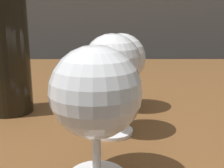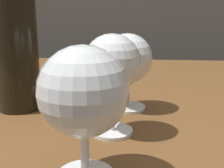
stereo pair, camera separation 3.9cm
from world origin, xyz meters
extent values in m
cube|color=brown|center=(0.00, 0.00, 0.72)|extent=(1.52, 0.95, 0.03)
cylinder|color=white|center=(0.00, -0.35, 0.77)|extent=(0.01, 0.01, 0.06)
sphere|color=white|center=(0.00, -0.35, 0.83)|extent=(0.09, 0.09, 0.09)
ellipsoid|color=#380711|center=(0.00, -0.35, 0.83)|extent=(0.08, 0.08, 0.03)
cylinder|color=white|center=(0.02, -0.23, 0.74)|extent=(0.06, 0.06, 0.00)
cylinder|color=white|center=(0.02, -0.23, 0.78)|extent=(0.01, 0.01, 0.07)
sphere|color=white|center=(0.02, -0.23, 0.84)|extent=(0.08, 0.08, 0.08)
ellipsoid|color=beige|center=(0.02, -0.23, 0.84)|extent=(0.07, 0.07, 0.03)
cylinder|color=white|center=(0.03, -0.12, 0.74)|extent=(0.07, 0.07, 0.00)
cylinder|color=white|center=(0.03, -0.12, 0.77)|extent=(0.01, 0.01, 0.06)
sphere|color=white|center=(0.03, -0.12, 0.83)|extent=(0.09, 0.09, 0.09)
ellipsoid|color=maroon|center=(0.03, -0.12, 0.83)|extent=(0.08, 0.08, 0.03)
cylinder|color=black|center=(-0.16, -0.14, 0.85)|extent=(0.08, 0.08, 0.22)
camera|label=1|loc=(0.01, -0.61, 0.90)|focal=44.60mm
camera|label=2|loc=(0.05, -0.61, 0.90)|focal=44.60mm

